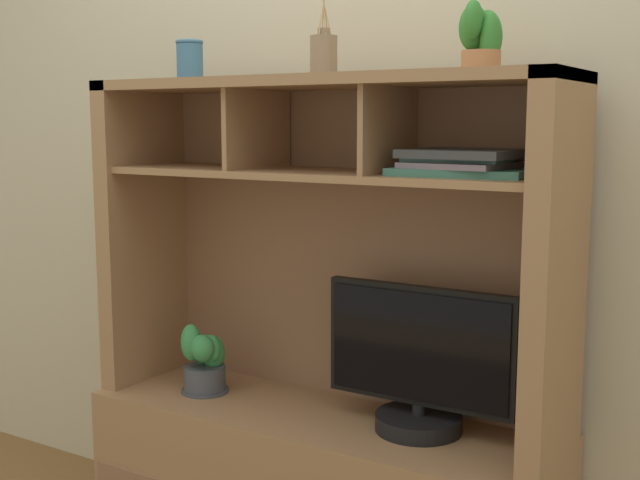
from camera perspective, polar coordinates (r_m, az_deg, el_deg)
back_wall at (r=2.49m, az=3.17°, el=9.27°), size 6.00×0.02×2.80m
media_console at (r=2.45m, az=0.10°, el=-13.63°), size 1.40×0.49×1.48m
tv_monitor at (r=2.24m, az=6.98°, el=-9.01°), size 0.54×0.24×0.40m
potted_orchid at (r=2.58m, az=-8.10°, el=-8.52°), size 0.15×0.15×0.22m
magazine_stack_left at (r=2.09m, az=10.01°, el=5.33°), size 0.35×0.26×0.07m
diffuser_bottle at (r=2.29m, az=0.26°, el=12.87°), size 0.08×0.08×0.30m
potted_succulent at (r=2.10m, az=11.23°, el=13.62°), size 0.12×0.12×0.17m
ceramic_vase at (r=2.53m, az=-9.12°, el=12.34°), size 0.08×0.08×0.12m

